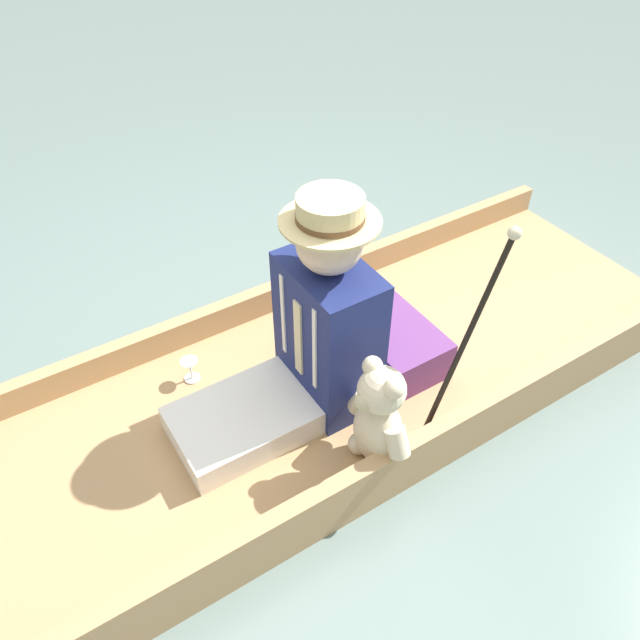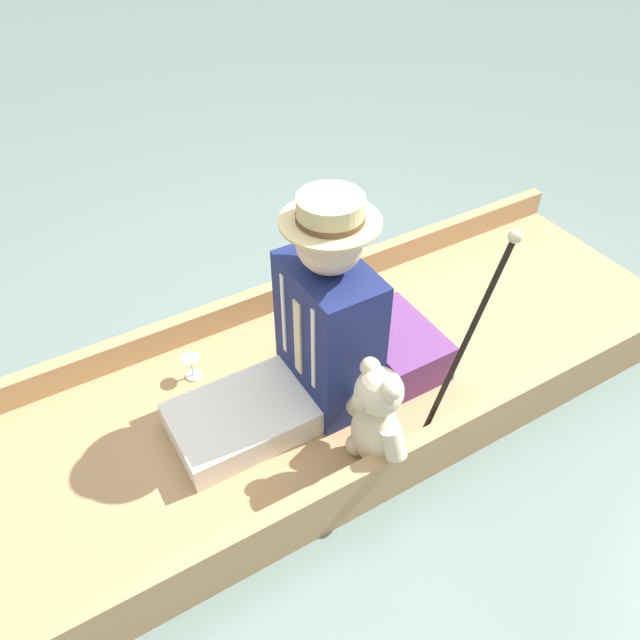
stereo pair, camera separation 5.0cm
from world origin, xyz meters
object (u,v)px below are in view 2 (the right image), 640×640
Objects in this scene: teddy_bear at (376,420)px; walking_cane at (473,327)px; seated_person at (310,336)px; wine_glass at (191,363)px.

walking_cane is at bearing -93.48° from teddy_bear.
seated_person reaches higher than wine_glass.
teddy_bear is 0.44m from walking_cane.
wine_glass is 1.11m from walking_cane.
seated_person is at bearing -134.29° from wine_glass.
wine_glass is (0.34, 0.35, -0.26)m from seated_person.
seated_person is at bearing 7.74° from teddy_bear.
walking_cane is at bearing -127.69° from seated_person.
walking_cane reaches higher than wine_glass.
seated_person is 0.38m from teddy_bear.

